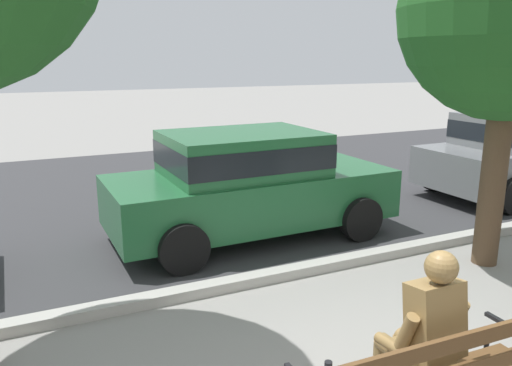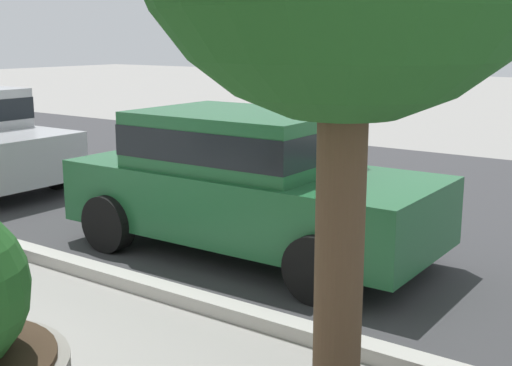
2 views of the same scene
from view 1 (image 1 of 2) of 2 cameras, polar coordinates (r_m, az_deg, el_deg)
street_surface at (r=10.27m, az=-9.84°, el=-0.86°), size 60.00×9.00×0.01m
curb_stone at (r=6.16m, az=1.89°, el=-10.30°), size 60.00×0.20×0.12m
bronze_statue_seated at (r=3.93m, az=17.83°, el=-16.06°), size 0.63×0.76×1.37m
parked_car_green at (r=7.37m, az=-0.89°, el=0.20°), size 4.12×1.97×1.56m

